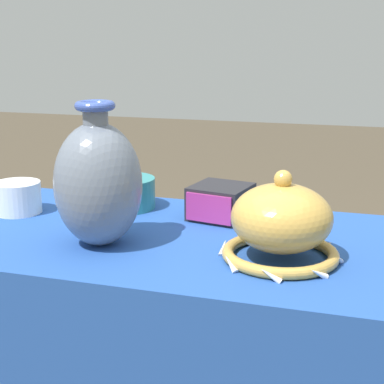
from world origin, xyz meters
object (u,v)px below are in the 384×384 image
Objects in this scene: vase_tall_bulbous at (98,183)px; mosaic_tile_box at (220,202)px; vase_dome_bell at (281,225)px; pot_squat_teal at (125,193)px; pot_squat_porcelain at (18,197)px.

vase_tall_bulbous is 0.32m from mosaic_tile_box.
mosaic_tile_box is at bearing 127.72° from vase_dome_bell.
pot_squat_teal is (-0.24, 0.02, -0.00)m from mosaic_tile_box.
pot_squat_teal is at bearing 26.34° from pot_squat_porcelain.
mosaic_tile_box is at bearing 11.56° from pot_squat_porcelain.
pot_squat_porcelain is (-0.23, -0.11, -0.00)m from pot_squat_teal.
pot_squat_teal is 0.25m from pot_squat_porcelain.
pot_squat_porcelain is at bearing 168.94° from vase_dome_bell.
pot_squat_teal is 1.31× the size of pot_squat_porcelain.
vase_tall_bulbous is 1.24× the size of vase_dome_bell.
vase_tall_bulbous is 0.28m from pot_squat_teal.
pot_squat_teal is at bearing 102.04° from vase_tall_bulbous.
vase_dome_bell reaches higher than pot_squat_porcelain.
vase_dome_bell reaches higher than pot_squat_teal.
vase_dome_bell is 2.09× the size of pot_squat_porcelain.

